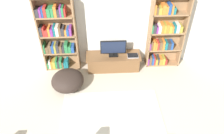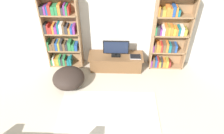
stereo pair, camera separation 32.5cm
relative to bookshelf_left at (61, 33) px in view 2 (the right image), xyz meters
name	(u,v)px [view 2 (the right image)]	position (x,y,z in m)	size (l,w,h in m)	color
wall_back	(112,20)	(1.30, 0.18, 0.31)	(8.80, 0.06, 2.60)	silver
bookshelf_left	(61,33)	(0.00, 0.00, 0.00)	(0.92, 0.30, 2.03)	#93704C
bookshelf_right	(169,35)	(2.75, 0.00, -0.01)	(0.92, 0.30, 2.03)	#93704C
tv_stand	(116,62)	(1.41, -0.15, -0.77)	(1.46, 0.53, 0.42)	brown
television	(116,48)	(1.41, -0.16, -0.32)	(0.67, 0.16, 0.46)	black
laptop	(135,57)	(1.93, -0.21, -0.55)	(0.29, 0.22, 0.03)	#B7B7BC
area_rug	(108,115)	(1.28, -1.81, -0.98)	(2.20, 1.44, 0.02)	beige
beanbag_ottoman	(69,78)	(0.25, -0.86, -0.76)	(0.79, 0.79, 0.46)	#2D231E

